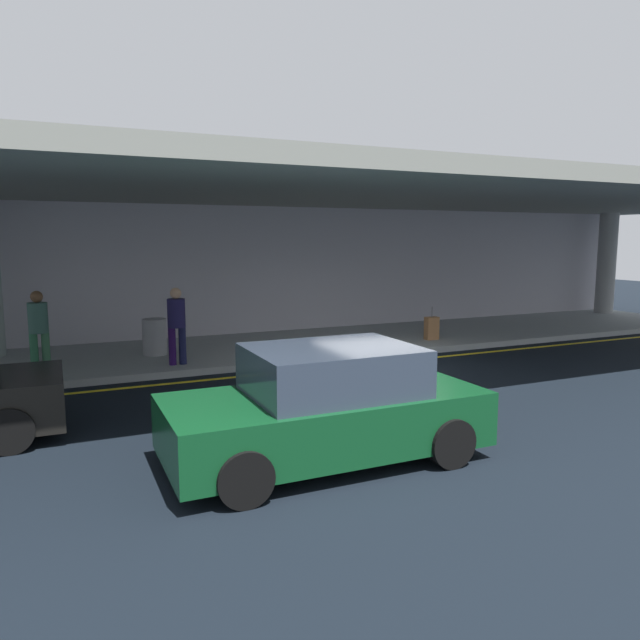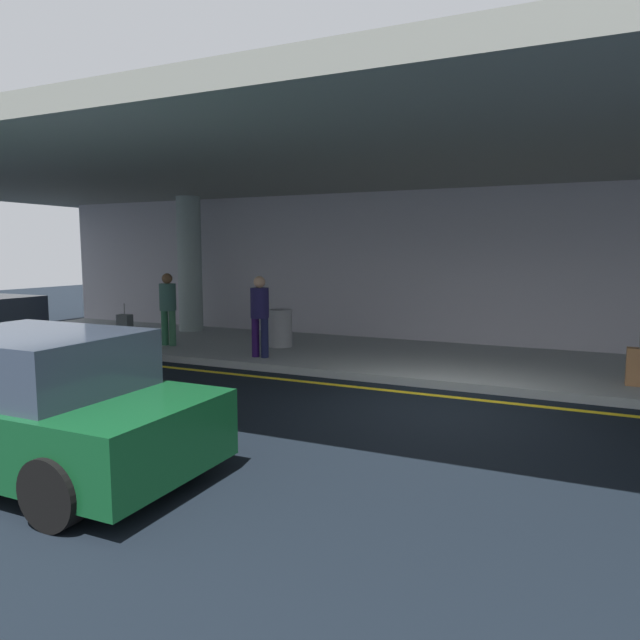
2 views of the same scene
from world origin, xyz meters
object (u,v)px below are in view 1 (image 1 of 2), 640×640
object	(u,v)px
traveler_with_luggage	(177,321)
trash_bin_steel	(155,337)
support_column_left_mid	(607,263)
car_dark_green	(327,407)
person_waiting_for_ride	(38,326)
suitcase_upright_primary	(432,328)

from	to	relation	value
traveler_with_luggage	trash_bin_steel	distance (m)	1.49
support_column_left_mid	trash_bin_steel	bearing A→B (deg)	-175.39
trash_bin_steel	car_dark_green	bearing A→B (deg)	-82.00
traveler_with_luggage	person_waiting_for_ride	size ratio (longest dim) A/B	1.00
traveler_with_luggage	trash_bin_steel	bearing A→B (deg)	46.47
suitcase_upright_primary	person_waiting_for_ride	bearing A→B (deg)	164.95
traveler_with_luggage	trash_bin_steel	world-z (taller)	traveler_with_luggage
support_column_left_mid	car_dark_green	world-z (taller)	support_column_left_mid
car_dark_green	trash_bin_steel	distance (m)	7.49
car_dark_green	traveler_with_luggage	bearing A→B (deg)	101.53
person_waiting_for_ride	suitcase_upright_primary	xyz separation A→B (m)	(9.62, -0.01, -0.65)
support_column_left_mid	trash_bin_steel	world-z (taller)	support_column_left_mid
support_column_left_mid	traveler_with_luggage	world-z (taller)	support_column_left_mid
support_column_left_mid	trash_bin_steel	size ratio (longest dim) A/B	4.29
suitcase_upright_primary	trash_bin_steel	distance (m)	7.25
person_waiting_for_ride	trash_bin_steel	bearing A→B (deg)	117.18
suitcase_upright_primary	trash_bin_steel	bearing A→B (deg)	157.37
car_dark_green	person_waiting_for_ride	bearing A→B (deg)	122.57
support_column_left_mid	person_waiting_for_ride	size ratio (longest dim) A/B	2.17
car_dark_green	trash_bin_steel	bearing A→B (deg)	102.31
traveler_with_luggage	trash_bin_steel	xyz separation A→B (m)	(-0.27, 1.36, -0.54)
support_column_left_mid	car_dark_green	xyz separation A→B (m)	(-15.43, -8.74, -1.26)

